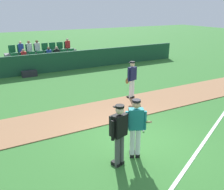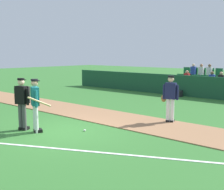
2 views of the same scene
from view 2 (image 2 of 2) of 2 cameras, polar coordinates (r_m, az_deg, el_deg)
The scene contains 10 objects.
ground_plane at distance 10.28m, azimuth -9.29°, elevation -6.74°, with size 80.00×80.00×0.00m, color #33702D.
infield_dirt_path at distance 12.07m, azimuth 0.56°, elevation -4.36°, with size 28.00×2.27×0.03m, color #9E704C.
foul_line_chalk at distance 7.88m, azimuth 1.94°, elevation -11.17°, with size 12.00×0.10×0.01m, color white.
dugout_fence at distance 18.26m, azimuth 16.30°, elevation 1.47°, with size 20.00×0.16×1.26m, color #19472D.
stadium_bleachers at distance 19.59m, azimuth 18.10°, elevation 1.49°, with size 5.00×2.10×1.90m.
batter_teal_jersey at distance 10.10m, azimuth -14.27°, elevation -1.53°, with size 0.63×0.80×1.76m.
umpire_home_plate at distance 10.53m, azimuth -16.61°, elevation -1.06°, with size 0.57×0.39×1.76m.
runner_navy_jersey at distance 11.38m, azimuth 10.92°, elevation -0.41°, with size 0.67×0.39×1.76m.
baseball at distance 10.13m, azimuth -5.20°, elevation -6.67°, with size 0.07×0.07×0.07m, color white.
equipment_bag at distance 18.56m, azimuth 11.75°, elevation 0.33°, with size 0.90×0.36×0.36m, color #232328.
Camera 2 is at (7.75, -6.23, 2.59)m, focal length 48.39 mm.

